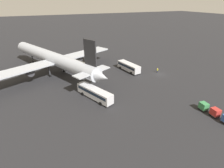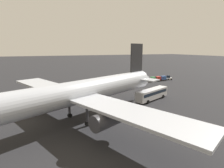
% 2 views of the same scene
% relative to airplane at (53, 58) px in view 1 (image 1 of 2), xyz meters
% --- Properties ---
extents(ground_plane, '(600.00, 600.00, 0.00)m').
position_rel_airplane_xyz_m(ground_plane, '(-16.98, -35.51, -5.79)').
color(ground_plane, '#232326').
extents(airplane, '(52.54, 46.74, 15.43)m').
position_rel_airplane_xyz_m(airplane, '(0.00, 0.00, 0.00)').
color(airplane, '#B2B7C1').
rests_on(airplane, ground).
extents(shuttle_bus_near, '(11.12, 4.62, 3.06)m').
position_rel_airplane_xyz_m(shuttle_bus_near, '(-9.23, -26.46, -3.95)').
color(shuttle_bus_near, silver).
rests_on(shuttle_bus_near, ground).
extents(shuttle_bus_far, '(12.42, 6.99, 3.09)m').
position_rel_airplane_xyz_m(shuttle_bus_far, '(-23.74, -7.55, -3.93)').
color(shuttle_bus_far, silver).
rests_on(shuttle_bus_far, ground).
extents(worker_person, '(0.38, 0.38, 1.74)m').
position_rel_airplane_xyz_m(worker_person, '(-15.21, -35.60, -4.92)').
color(worker_person, '#1E1E2D').
rests_on(worker_person, ground).
extents(cargo_cart_red, '(2.13, 1.84, 2.06)m').
position_rel_airplane_xyz_m(cargo_cart_red, '(-43.34, -30.75, -4.60)').
color(cargo_cart_red, '#38383D').
rests_on(cargo_cart_red, ground).
extents(cargo_cart_green, '(2.13, 1.84, 2.06)m').
position_rel_airplane_xyz_m(cargo_cart_green, '(-40.36, -30.41, -4.60)').
color(cargo_cart_green, '#38383D').
rests_on(cargo_cart_green, ground).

